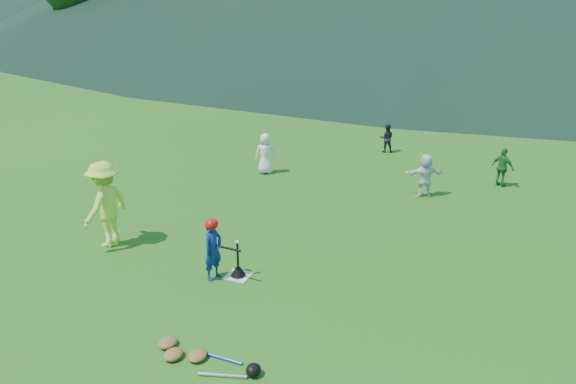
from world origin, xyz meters
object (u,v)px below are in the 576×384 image
object	(u,v)px
batter_child	(213,250)
fielder_a	(265,154)
home_plate	(238,276)
fielder_d	(425,175)
adult_coach	(105,204)
equipment_pile	(197,356)
fielder_c	(503,167)
fielder_b	(387,138)
batting_tee	(238,270)

from	to	relation	value
batter_child	fielder_a	world-z (taller)	fielder_a
home_plate	fielder_d	size ratio (longest dim) A/B	0.38
adult_coach	equipment_pile	world-z (taller)	adult_coach
home_plate	fielder_c	bearing A→B (deg)	59.64
fielder_c	fielder_d	world-z (taller)	fielder_d
fielder_a	fielder_b	world-z (taller)	fielder_a
home_plate	fielder_d	distance (m)	6.42
equipment_pile	home_plate	bearing A→B (deg)	103.75
home_plate	fielder_b	size ratio (longest dim) A/B	0.47
batter_child	fielder_c	bearing A→B (deg)	-20.90
batting_tee	batter_child	bearing A→B (deg)	-149.64
fielder_c	batting_tee	bearing A→B (deg)	87.14
adult_coach	fielder_c	bearing A→B (deg)	134.86
home_plate	batting_tee	bearing A→B (deg)	0.00
home_plate	batter_child	size ratio (longest dim) A/B	0.37
fielder_d	equipment_pile	distance (m)	8.65
adult_coach	fielder_a	size ratio (longest dim) A/B	1.54
fielder_a	batting_tee	bearing A→B (deg)	83.66
home_plate	batter_child	bearing A→B (deg)	-149.64
home_plate	equipment_pile	xyz separation A→B (m)	(0.62, -2.54, 0.06)
fielder_a	equipment_pile	size ratio (longest dim) A/B	0.68
batter_child	adult_coach	distance (m)	2.92
fielder_b	fielder_d	size ratio (longest dim) A/B	0.82
batter_child	equipment_pile	bearing A→B (deg)	-145.24
fielder_b	fielder_c	distance (m)	4.37
fielder_a	fielder_d	xyz separation A→B (m)	(4.74, -0.14, -0.03)
fielder_b	fielder_a	bearing A→B (deg)	38.06
fielder_c	equipment_pile	world-z (taller)	fielder_c
home_plate	adult_coach	bearing A→B (deg)	176.39
adult_coach	equipment_pile	bearing A→B (deg)	55.98
batter_child	fielder_d	bearing A→B (deg)	-14.78
home_plate	fielder_d	world-z (taller)	fielder_d
batting_tee	equipment_pile	xyz separation A→B (m)	(0.62, -2.54, -0.06)
adult_coach	fielder_b	xyz separation A→B (m)	(3.87, 9.48, -0.46)
batter_child	fielder_b	bearing A→B (deg)	5.10
adult_coach	fielder_c	world-z (taller)	adult_coach
batter_child	adult_coach	xyz separation A→B (m)	(-2.87, 0.44, 0.33)
adult_coach	equipment_pile	size ratio (longest dim) A/B	1.05
adult_coach	equipment_pile	distance (m)	4.84
batter_child	fielder_c	distance (m)	9.10
home_plate	fielder_a	size ratio (longest dim) A/B	0.37
batting_tee	fielder_c	bearing A→B (deg)	59.64
fielder_c	batting_tee	size ratio (longest dim) A/B	1.63
home_plate	fielder_b	distance (m)	9.71
adult_coach	fielder_c	size ratio (longest dim) A/B	1.69
home_plate	adult_coach	size ratio (longest dim) A/B	0.24
fielder_c	batting_tee	world-z (taller)	fielder_c
home_plate	fielder_a	distance (m)	6.44
home_plate	fielder_c	world-z (taller)	fielder_c
batter_child	fielder_d	size ratio (longest dim) A/B	1.04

